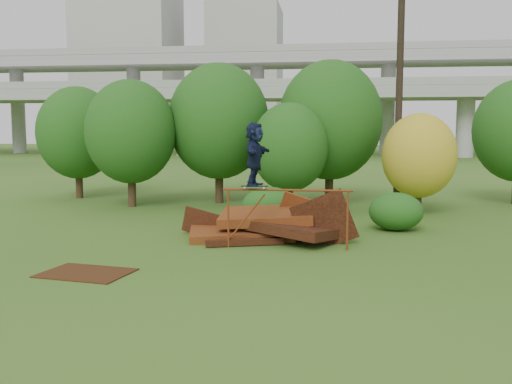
# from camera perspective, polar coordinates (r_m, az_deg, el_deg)

# --- Properties ---
(ground) EXTENTS (240.00, 240.00, 0.00)m
(ground) POSITION_cam_1_polar(r_m,az_deg,el_deg) (14.88, 2.07, -7.01)
(ground) COLOR #2D5116
(ground) RESTS_ON ground
(scrap_pile) EXTENTS (5.74, 3.16, 2.06)m
(scrap_pile) POSITION_cam_1_polar(r_m,az_deg,el_deg) (17.87, 1.10, -3.36)
(scrap_pile) COLOR #4F1E0E
(scrap_pile) RESTS_ON ground
(grind_rail) EXTENTS (3.72, 0.07, 1.73)m
(grind_rail) POSITION_cam_1_polar(r_m,az_deg,el_deg) (16.29, 3.13, -1.13)
(grind_rail) COLOR maroon
(grind_rail) RESTS_ON ground
(skateboard) EXTENTS (0.77, 0.21, 0.08)m
(skateboard) POSITION_cam_1_polar(r_m,az_deg,el_deg) (16.33, -0.14, 0.57)
(skateboard) COLOR black
(skateboard) RESTS_ON grind_rail
(skater) EXTENTS (0.73, 1.73, 1.81)m
(skater) POSITION_cam_1_polar(r_m,az_deg,el_deg) (16.27, -0.14, 3.80)
(skater) COLOR #111935
(skater) RESTS_ON skateboard
(flat_plate) EXTENTS (2.27, 1.79, 0.03)m
(flat_plate) POSITION_cam_1_polar(r_m,az_deg,el_deg) (14.29, -16.63, -7.77)
(flat_plate) COLOR #3B1F0C
(flat_plate) RESTS_ON ground
(tree_0) EXTENTS (3.99, 3.99, 5.63)m
(tree_0) POSITION_cam_1_polar(r_m,az_deg,el_deg) (25.87, -12.43, 5.89)
(tree_0) COLOR black
(tree_0) RESTS_ON ground
(tree_1) EXTENTS (4.67, 4.67, 6.49)m
(tree_1) POSITION_cam_1_polar(r_m,az_deg,el_deg) (26.66, -3.74, 7.06)
(tree_1) COLOR black
(tree_1) RESTS_ON ground
(tree_2) EXTENTS (3.23, 3.23, 4.56)m
(tree_2) POSITION_cam_1_polar(r_m,az_deg,el_deg) (23.90, 3.37, 4.49)
(tree_2) COLOR black
(tree_2) RESTS_ON ground
(tree_3) EXTENTS (4.74, 4.74, 6.58)m
(tree_3) POSITION_cam_1_polar(r_m,az_deg,el_deg) (26.38, 7.41, 7.12)
(tree_3) COLOR black
(tree_3) RESTS_ON ground
(tree_4) EXTENTS (2.96, 2.96, 4.09)m
(tree_4) POSITION_cam_1_polar(r_m,az_deg,el_deg) (23.83, 16.00, 3.50)
(tree_4) COLOR black
(tree_4) RESTS_ON ground
(tree_6) EXTENTS (3.98, 3.98, 5.56)m
(tree_6) POSITION_cam_1_polar(r_m,az_deg,el_deg) (29.81, -17.41, 5.66)
(tree_6) COLOR black
(tree_6) RESTS_ON ground
(shrub_left) EXTENTS (2.01, 1.86, 1.39)m
(shrub_left) POSITION_cam_1_polar(r_m,az_deg,el_deg) (20.32, 1.38, -1.44)
(shrub_left) COLOR #1A4712
(shrub_left) RESTS_ON ground
(shrub_right) EXTENTS (1.83, 1.68, 1.30)m
(shrub_right) POSITION_cam_1_polar(r_m,az_deg,el_deg) (19.95, 13.82, -1.91)
(shrub_right) COLOR #1A4712
(shrub_right) RESTS_ON ground
(utility_pole) EXTENTS (1.40, 0.28, 10.79)m
(utility_pole) POSITION_cam_1_polar(r_m,az_deg,el_deg) (24.13, 14.17, 10.94)
(utility_pole) COLOR black
(utility_pole) RESTS_ON ground
(freeway_overpass) EXTENTS (160.00, 15.00, 13.70)m
(freeway_overpass) POSITION_cam_1_polar(r_m,az_deg,el_deg) (77.66, 6.56, 11.27)
(freeway_overpass) COLOR gray
(freeway_overpass) RESTS_ON ground
(building_left) EXTENTS (18.00, 16.00, 35.00)m
(building_left) POSITION_cam_1_polar(r_m,az_deg,el_deg) (117.13, -12.56, 12.97)
(building_left) COLOR #9E9E99
(building_left) RESTS_ON ground
(building_right) EXTENTS (14.00, 14.00, 28.00)m
(building_right) POSITION_cam_1_polar(r_m,az_deg,el_deg) (118.18, -1.04, 11.35)
(building_right) COLOR #9E9E99
(building_right) RESTS_ON ground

